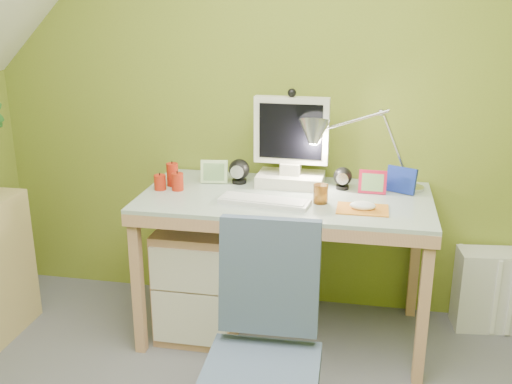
% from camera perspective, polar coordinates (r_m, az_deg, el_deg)
% --- Properties ---
extents(wall_back, '(3.20, 0.01, 2.40)m').
position_cam_1_polar(wall_back, '(3.23, 2.07, 9.18)').
color(wall_back, olive).
rests_on(wall_back, floor).
extents(desk, '(1.43, 0.72, 0.76)m').
position_cam_1_polar(desk, '(3.11, 2.71, -7.04)').
color(desk, tan).
rests_on(desk, floor).
extents(monitor, '(0.40, 0.23, 0.54)m').
position_cam_1_polar(monitor, '(3.06, 3.39, 5.52)').
color(monitor, silver).
rests_on(monitor, desk).
extents(speaker_left, '(0.11, 0.11, 0.13)m').
position_cam_1_polar(speaker_left, '(3.14, -1.61, 2.01)').
color(speaker_left, black).
rests_on(speaker_left, desk).
extents(speaker_right, '(0.11, 0.11, 0.11)m').
position_cam_1_polar(speaker_right, '(3.07, 8.26, 1.30)').
color(speaker_right, black).
rests_on(speaker_right, desk).
extents(keyboard, '(0.44, 0.19, 0.02)m').
position_cam_1_polar(keyboard, '(2.84, 0.81, -0.90)').
color(keyboard, silver).
rests_on(keyboard, desk).
extents(mousepad, '(0.24, 0.17, 0.01)m').
position_cam_1_polar(mousepad, '(2.80, 10.11, -1.62)').
color(mousepad, '#C7731F').
rests_on(mousepad, desk).
extents(mouse, '(0.13, 0.10, 0.04)m').
position_cam_1_polar(mouse, '(2.80, 10.13, -1.29)').
color(mouse, white).
rests_on(mouse, mousepad).
extents(amber_tumbler, '(0.07, 0.07, 0.09)m').
position_cam_1_polar(amber_tumbler, '(2.85, 6.17, -0.18)').
color(amber_tumbler, '#945415').
rests_on(amber_tumbler, desk).
extents(candle_cluster, '(0.18, 0.17, 0.12)m').
position_cam_1_polar(candle_cluster, '(3.09, -8.20, 1.45)').
color(candle_cluster, '#A9220E').
rests_on(candle_cluster, desk).
extents(photo_frame_red, '(0.14, 0.03, 0.12)m').
position_cam_1_polar(photo_frame_red, '(3.03, 11.04, 0.95)').
color(photo_frame_red, red).
rests_on(photo_frame_red, desk).
extents(photo_frame_blue, '(0.15, 0.09, 0.13)m').
position_cam_1_polar(photo_frame_blue, '(3.07, 13.67, 1.13)').
color(photo_frame_blue, navy).
rests_on(photo_frame_blue, desk).
extents(photo_frame_green, '(0.14, 0.04, 0.12)m').
position_cam_1_polar(photo_frame_green, '(3.15, -4.00, 1.95)').
color(photo_frame_green, '#BDE09A').
rests_on(photo_frame_green, desk).
extents(desk_lamp, '(0.61, 0.38, 0.61)m').
position_cam_1_polar(desk_lamp, '(3.03, 11.90, 5.68)').
color(desk_lamp, '#AAABAF').
rests_on(desk_lamp, desk).
extents(task_chair, '(0.48, 0.48, 0.84)m').
position_cam_1_polar(task_chair, '(2.22, 0.48, -17.15)').
color(task_chair, '#3D4C64').
rests_on(task_chair, floor).
extents(radiator, '(0.46, 0.23, 0.44)m').
position_cam_1_polar(radiator, '(3.46, 22.07, -8.65)').
color(radiator, silver).
rests_on(radiator, floor).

